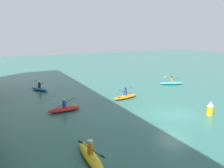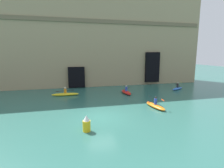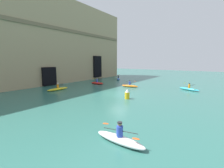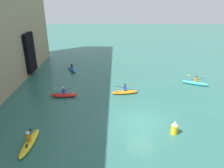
# 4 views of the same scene
# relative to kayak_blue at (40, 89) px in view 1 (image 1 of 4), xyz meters

# --- Properties ---
(ground_plane) EXTENTS (120.00, 120.00, 0.00)m
(ground_plane) POSITION_rel_kayak_blue_xyz_m (-13.44, -8.72, -0.23)
(ground_plane) COLOR #2D665B
(kayak_blue) EXTENTS (2.79, 1.94, 1.19)m
(kayak_blue) POSITION_rel_kayak_blue_xyz_m (0.00, 0.00, 0.00)
(kayak_blue) COLOR blue
(kayak_blue) RESTS_ON ground
(kayak_yellow) EXTENTS (3.52, 0.79, 1.15)m
(kayak_yellow) POSITION_rel_kayak_blue_xyz_m (-16.65, 0.12, 0.01)
(kayak_yellow) COLOR yellow
(kayak_yellow) RESTS_ON ground
(kayak_orange) EXTENTS (1.19, 3.06, 1.16)m
(kayak_orange) POSITION_rel_kayak_blue_xyz_m (-7.61, -7.43, 0.00)
(kayak_orange) COLOR orange
(kayak_orange) RESTS_ON ground
(kayak_cyan) EXTENTS (1.89, 3.21, 1.13)m
(kayak_cyan) POSITION_rel_kayak_blue_xyz_m (-4.86, -16.28, 0.00)
(kayak_cyan) COLOR #33B2C6
(kayak_cyan) RESTS_ON ground
(kayak_red) EXTENTS (0.97, 2.94, 1.14)m
(kayak_red) POSITION_rel_kayak_blue_xyz_m (-8.50, -0.69, 0.01)
(kayak_red) COLOR red
(kayak_red) RESTS_ON ground
(marker_buoy) EXTENTS (0.56, 0.56, 1.19)m
(marker_buoy) POSITION_rel_kayak_blue_xyz_m (-15.01, -11.21, 0.33)
(marker_buoy) COLOR yellow
(marker_buoy) RESTS_ON ground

